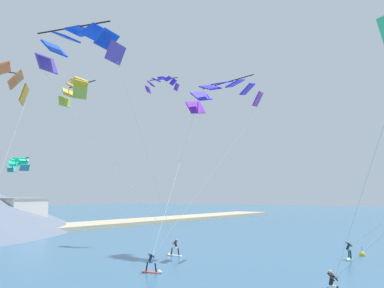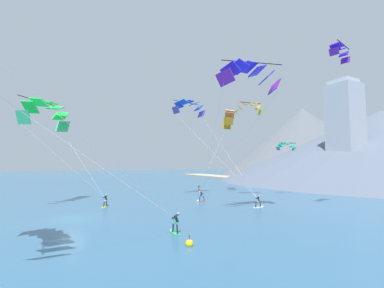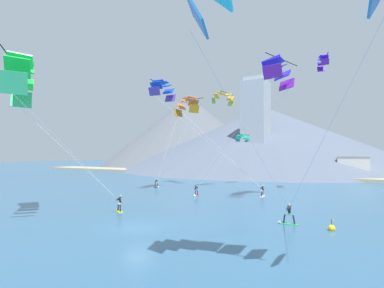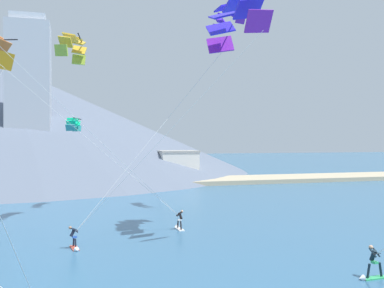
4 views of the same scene
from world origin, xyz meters
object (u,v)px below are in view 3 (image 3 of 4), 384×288
kitesurfer_far_right (263,193)px  parafoil_kite_mid_center (187,105)px  kitesurfer_near_trail (196,193)px  parafoil_kite_distant_mid_solo (243,137)px  kitesurfer_far_left (287,217)px  kitesurfer_mid_center (157,185)px  parafoil_kite_near_lead (20,76)px  race_marker_buoy (332,228)px  kitesurfer_near_lead (119,206)px  parafoil_kite_near_trail (277,70)px  parafoil_kite_far_right (163,89)px  parafoil_kite_distant_low_drift (224,97)px  parafoil_kite_distant_high_outer (323,61)px

kitesurfer_far_right → parafoil_kite_mid_center: bearing=158.4°
kitesurfer_near_trail → parafoil_kite_distant_mid_solo: (0.00, 18.25, 8.77)m
kitesurfer_far_left → parafoil_kite_mid_center: parafoil_kite_mid_center is taller
kitesurfer_mid_center → parafoil_kite_near_lead: bearing=-79.2°
parafoil_kite_near_lead → race_marker_buoy: parafoil_kite_near_lead is taller
kitesurfer_mid_center → kitesurfer_near_trail: bearing=-26.5°
kitesurfer_near_lead → kitesurfer_mid_center: size_ratio=1.02×
kitesurfer_near_lead → parafoil_kite_near_trail: bearing=48.2°
parafoil_kite_near_trail → parafoil_kite_mid_center: parafoil_kite_near_trail is taller
kitesurfer_far_right → race_marker_buoy: (10.37, -15.26, -0.31)m
parafoil_kite_far_right → parafoil_kite_distant_low_drift: bearing=52.1°
kitesurfer_mid_center → parafoil_kite_far_right: parafoil_kite_far_right is taller
parafoil_kite_distant_high_outer → parafoil_kite_distant_mid_solo: (-15.44, 6.46, -10.87)m
parafoil_kite_near_lead → parafoil_kite_distant_mid_solo: size_ratio=3.37×
kitesurfer_mid_center → parafoil_kite_distant_mid_solo: (11.21, 12.66, 8.78)m
kitesurfer_near_lead → kitesurfer_near_trail: 13.85m
kitesurfer_far_left → parafoil_kite_near_lead: 27.01m
parafoil_kite_distant_low_drift → parafoil_kite_distant_high_outer: bearing=7.5°
parafoil_kite_mid_center → parafoil_kite_far_right: 9.98m
parafoil_kite_distant_mid_solo → parafoil_kite_distant_low_drift: bearing=-90.4°
parafoil_kite_near_trail → parafoil_kite_distant_low_drift: 14.86m
kitesurfer_mid_center → parafoil_kite_near_trail: parafoil_kite_near_trail is taller
parafoil_kite_distant_low_drift → parafoil_kite_distant_mid_solo: 10.72m
parafoil_kite_mid_center → parafoil_kite_distant_high_outer: parafoil_kite_distant_high_outer is taller
parafoil_kite_near_lead → parafoil_kite_far_right: parafoil_kite_far_right is taller
kitesurfer_near_trail → parafoil_kite_mid_center: size_ratio=0.12×
parafoil_kite_far_right → parafoil_kite_distant_mid_solo: (6.69, 17.02, -7.08)m
parafoil_kite_far_right → race_marker_buoy: size_ratio=16.10×
kitesurfer_far_left → parafoil_kite_distant_high_outer: 29.63m
kitesurfer_far_right → parafoil_kite_distant_high_outer: parafoil_kite_distant_high_outer is taller
kitesurfer_far_left → parafoil_kite_distant_low_drift: (-15.20, 20.25, 15.19)m
kitesurfer_far_left → parafoil_kite_distant_low_drift: size_ratio=0.38×
kitesurfer_mid_center → parafoil_kite_near_lead: 30.44m
race_marker_buoy → kitesurfer_far_left: bearing=174.9°
kitesurfer_far_left → kitesurfer_far_right: (-6.83, 14.95, -0.10)m
parafoil_kite_distant_high_outer → kitesurfer_near_lead: bearing=-123.1°
parafoil_kite_distant_high_outer → parafoil_kite_far_right: bearing=-154.5°
race_marker_buoy → kitesurfer_near_trail: bearing=150.0°
parafoil_kite_far_right → parafoil_kite_distant_mid_solo: 19.61m
kitesurfer_near_lead → race_marker_buoy: (19.93, 2.98, -0.38)m
kitesurfer_near_trail → kitesurfer_mid_center: (-11.21, 5.59, -0.01)m
parafoil_kite_near_lead → parafoil_kite_distant_high_outer: 40.26m
parafoil_kite_near_lead → parafoil_kite_distant_low_drift: size_ratio=2.82×
parafoil_kite_distant_mid_solo → parafoil_kite_mid_center: bearing=-138.9°
parafoil_kite_distant_mid_solo → race_marker_buoy: parafoil_kite_distant_mid_solo is taller
kitesurfer_near_lead → parafoil_kite_distant_low_drift: bearing=87.1°
kitesurfer_far_right → parafoil_kite_mid_center: 23.19m
parafoil_kite_near_trail → race_marker_buoy: parafoil_kite_near_trail is taller
kitesurfer_mid_center → kitesurfer_far_left: (26.36, -16.09, 0.13)m
parafoil_kite_mid_center → parafoil_kite_distant_mid_solo: (8.27, 7.22, -6.07)m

